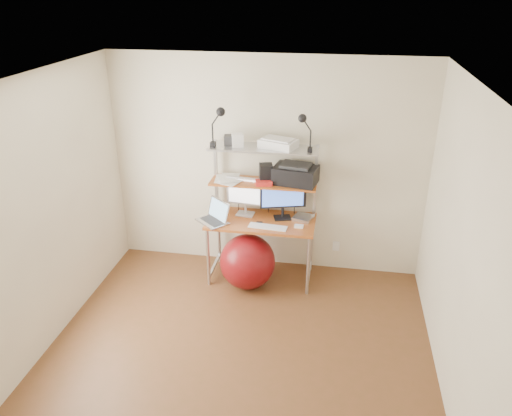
{
  "coord_description": "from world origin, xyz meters",
  "views": [
    {
      "loc": [
        0.79,
        -3.51,
        3.2
      ],
      "look_at": [
        -0.01,
        1.15,
        1.02
      ],
      "focal_mm": 35.0,
      "sensor_mm": 36.0,
      "label": 1
    }
  ],
  "objects_px": {
    "monitor_black": "(283,197)",
    "printer": "(296,174)",
    "laptop": "(215,217)",
    "exercise_ball": "(248,262)",
    "monitor_silver": "(245,193)"
  },
  "relations": [
    {
      "from": "monitor_black",
      "to": "printer",
      "type": "xyz_separation_m",
      "value": [
        0.13,
        0.05,
        0.26
      ]
    },
    {
      "from": "monitor_silver",
      "to": "monitor_black",
      "type": "bearing_deg",
      "value": 1.83
    },
    {
      "from": "monitor_silver",
      "to": "laptop",
      "type": "distance_m",
      "value": 0.43
    },
    {
      "from": "laptop",
      "to": "printer",
      "type": "height_order",
      "value": "printer"
    },
    {
      "from": "monitor_black",
      "to": "printer",
      "type": "distance_m",
      "value": 0.29
    },
    {
      "from": "monitor_black",
      "to": "laptop",
      "type": "relative_size",
      "value": 1.17
    },
    {
      "from": "monitor_silver",
      "to": "monitor_black",
      "type": "height_order",
      "value": "monitor_black"
    },
    {
      "from": "laptop",
      "to": "printer",
      "type": "distance_m",
      "value": 1.01
    },
    {
      "from": "printer",
      "to": "exercise_ball",
      "type": "xyz_separation_m",
      "value": [
        -0.47,
        -0.36,
        -0.94
      ]
    },
    {
      "from": "laptop",
      "to": "exercise_ball",
      "type": "relative_size",
      "value": 0.71
    },
    {
      "from": "monitor_black",
      "to": "printer",
      "type": "height_order",
      "value": "printer"
    },
    {
      "from": "printer",
      "to": "monitor_black",
      "type": "bearing_deg",
      "value": -147.3
    },
    {
      "from": "monitor_silver",
      "to": "exercise_ball",
      "type": "xyz_separation_m",
      "value": [
        0.08,
        -0.34,
        -0.68
      ]
    },
    {
      "from": "laptop",
      "to": "exercise_ball",
      "type": "distance_m",
      "value": 0.62
    },
    {
      "from": "monitor_silver",
      "to": "exercise_ball",
      "type": "distance_m",
      "value": 0.77
    }
  ]
}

